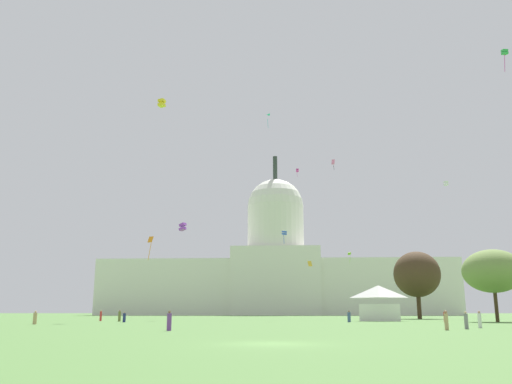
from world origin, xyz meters
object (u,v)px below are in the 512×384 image
Objects in this scene: person_red_edge_west at (101,316)px; tree_east_near at (493,271)px; person_olive_lawn_far_left at (120,316)px; kite_white_mid at (446,183)px; kite_cyan_high at (266,117)px; kite_magenta_high at (297,170)px; tree_east_mid at (417,274)px; kite_gold_low at (310,264)px; person_grey_mid_center at (466,321)px; person_white_near_tent at (480,320)px; event_tent at (379,303)px; kite_pink_high at (333,162)px; kite_orange_low at (150,242)px; person_denim_lawn_far_right at (349,317)px; person_red_near_tree_west at (445,317)px; person_navy_back_center at (124,318)px; kite_lime_mid at (349,254)px; kite_green_high at (505,52)px; kite_violet_low at (183,227)px; person_tan_front_left at (446,321)px; capitol_building at (276,274)px; person_purple_back_right at (169,322)px; person_tan_aisle_center at (35,318)px.

tree_east_near is at bearing 18.48° from person_red_edge_west.
person_olive_lawn_far_left is 1.70× the size of kite_white_mid.
person_olive_lawn_far_left is at bearing -40.60° from kite_cyan_high.
tree_east_mid is at bearing -157.03° from kite_magenta_high.
person_olive_lawn_far_left is 1.24× the size of kite_gold_low.
person_grey_mid_center is 4.04m from person_white_near_tent.
event_tent is 0.60× the size of tree_east_near.
kite_white_mid is (21.99, 31.97, 27.28)m from event_tent.
kite_cyan_high is (-16.00, -13.98, 6.96)m from kite_pink_high.
person_denim_lawn_far_right is at bearing 91.02° from kite_orange_low.
person_red_near_tree_west is 1.20× the size of kite_gold_low.
person_red_near_tree_west is at bearing 55.39° from person_white_near_tent.
person_navy_back_center is 0.40× the size of kite_lime_mid.
kite_orange_low is 0.92× the size of kite_green_high.
person_navy_back_center is at bearing 164.92° from kite_green_high.
kite_green_high is 1.18× the size of kite_cyan_high.
person_white_near_tent is at bearing 112.54° from kite_gold_low.
kite_white_mid is (54.86, 50.42, 19.60)m from kite_orange_low.
kite_lime_mid reaches higher than kite_violet_low.
person_navy_back_center is at bearing 116.42° from person_red_near_tree_west.
kite_cyan_high reaches higher than kite_pink_high.
kite_orange_low is at bearing -154.59° from person_navy_back_center.
kite_cyan_high is at bearing 61.05° from person_red_near_tree_west.
kite_gold_low is (24.05, 63.95, 2.64)m from kite_orange_low.
kite_gold_low is (1.57, -43.35, -35.79)m from kite_magenta_high.
kite_lime_mid is 2.51× the size of kite_violet_low.
person_olive_lawn_far_left is at bearing -168.35° from kite_orange_low.
person_tan_front_left is at bearing -155.21° from person_olive_lawn_far_left.
person_grey_mid_center is at bearing -172.29° from person_red_near_tree_west.
tree_east_near is 59.72m from kite_cyan_high.
capitol_building is 78.86× the size of person_red_edge_west.
person_white_near_tent reaches higher than person_grey_mid_center.
tree_east_mid is 4.72× the size of kite_cyan_high.
capitol_building reaches higher than kite_lime_mid.
person_white_near_tent is 47.66m from person_navy_back_center.
person_red_edge_west is 53.23m from person_red_near_tree_west.
tree_east_near is 96.78m from kite_lime_mid.
tree_east_mid reaches higher than person_tan_front_left.
person_denim_lawn_far_right is (-21.86, -2.46, -6.65)m from tree_east_near.
person_purple_back_right is at bearing -58.69° from kite_lime_mid.
person_tan_aisle_center is at bearing 122.43° from kite_pink_high.
capitol_building reaches higher than person_red_near_tree_west.
person_tan_aisle_center is 79.31m from kite_gold_low.
person_tan_front_left is at bearing 9.49° from kite_cyan_high.
person_denim_lawn_far_right is 1.12× the size of kite_violet_low.
kite_lime_mid is (-9.66, 95.44, 12.77)m from tree_east_near.
kite_orange_low is 70.27m from kite_pink_high.
event_tent reaches higher than person_denim_lawn_far_right.
person_navy_back_center is at bearing 76.96° from kite_gold_low.
capitol_building reaches higher than person_tan_aisle_center.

